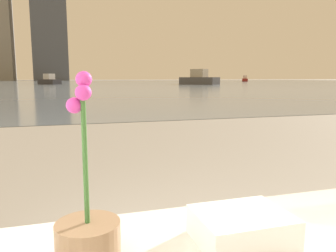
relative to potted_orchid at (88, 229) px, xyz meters
name	(u,v)px	position (x,y,z in m)	size (l,w,h in m)	color
potted_orchid	(88,229)	(0.00, 0.00, 0.00)	(0.16, 0.16, 0.45)	#8C6B4C
towel_stack	(242,227)	(0.39, -0.04, -0.03)	(0.24, 0.19, 0.08)	white
harbor_water	(72,83)	(0.58, 61.16, -0.59)	(180.00, 110.00, 0.01)	slate
harbor_boat_0	(245,79)	(42.40, 73.12, -0.07)	(3.11, 4.10, 1.48)	maroon
harbor_boat_3	(49,81)	(-2.68, 49.01, -0.06)	(3.39, 4.09, 1.50)	#2D2D33
harbor_boat_4	(199,79)	(17.67, 42.77, 0.17)	(4.79, 5.84, 2.14)	#4C4C51
skyline_tower_2	(49,15)	(-5.21, 117.16, 20.59)	(10.87, 12.17, 42.38)	#4C515B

